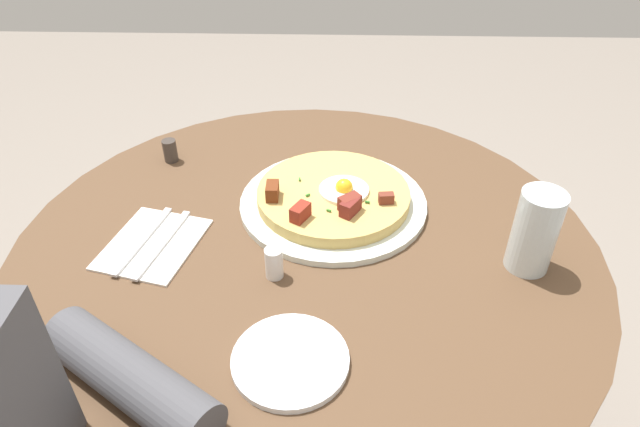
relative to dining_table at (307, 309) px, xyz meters
The scene contains 10 objects.
dining_table is the anchor object (origin of this frame).
pizza_plate 0.20m from the dining_table, 23.50° to the right, with size 0.34×0.34×0.01m, color silver.
breakfast_pizza 0.22m from the dining_table, 24.10° to the right, with size 0.27×0.27×0.05m.
bread_plate 0.30m from the dining_table, behind, with size 0.16×0.16×0.01m, color white.
napkin 0.30m from the dining_table, 93.78° to the left, with size 0.17×0.14×0.00m, color white.
fork 0.32m from the dining_table, 92.61° to the left, with size 0.18×0.01×0.01m, color silver.
knife 0.29m from the dining_table, 95.12° to the left, with size 0.18×0.01×0.01m, color silver.
water_glass 0.43m from the dining_table, 97.82° to the right, with size 0.07×0.07×0.14m, color silver.
salt_shaker 0.21m from the dining_table, 152.46° to the left, with size 0.03×0.03×0.05m, color white.
pepper_shaker 0.42m from the dining_table, 48.96° to the left, with size 0.03×0.03×0.05m, color #3F3833.
Camera 1 is at (-0.72, -0.05, 1.31)m, focal length 31.51 mm.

